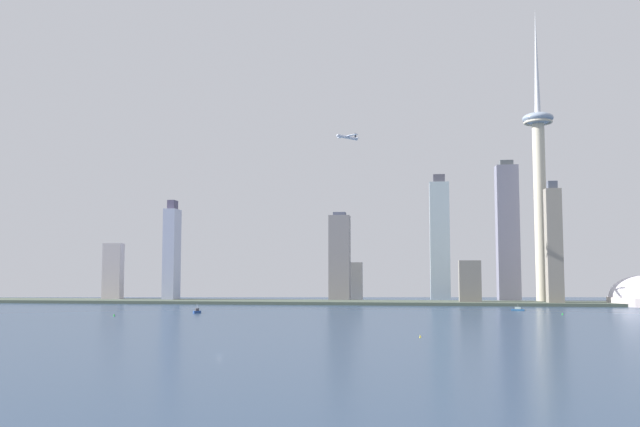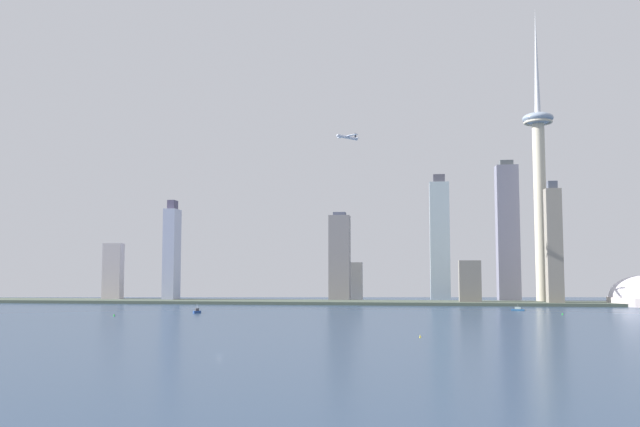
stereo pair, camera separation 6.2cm
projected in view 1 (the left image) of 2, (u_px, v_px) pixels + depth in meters
The scene contains 17 objects.
ground_plane at pixel (219, 355), 331.79m from camera, with size 6000.00×6000.00×0.00m, color navy.
waterfront_pier at pixel (327, 302), 813.00m from camera, with size 949.62×65.50×3.66m, color #4C584A.
observation_tower at pixel (539, 170), 818.39m from camera, with size 37.22×37.22×365.02m.
skyscraper_0 at pixel (172, 254), 864.99m from camera, with size 15.41×27.67×130.94m.
skyscraper_1 at pixel (440, 240), 891.93m from camera, with size 25.73×16.28×168.51m.
skyscraper_2 at pixel (113, 272), 869.54m from camera, with size 23.93×14.53×75.30m.
skyscraper_3 at pixel (470, 283), 789.17m from camera, with size 25.51×12.48×52.26m.
skyscraper_4 at pixel (340, 258), 854.09m from camera, with size 26.25×26.38×114.42m.
skyscraper_5 at pixel (554, 245), 776.13m from camera, with size 17.74×15.82×144.37m.
skyscraper_6 at pixel (354, 281), 899.44m from camera, with size 23.44×13.71×50.99m.
skyscraper_7 at pixel (508, 233), 838.59m from camera, with size 26.89×22.51×178.57m.
boat_1 at pixel (197, 311), 641.59m from camera, with size 6.72×7.92×8.78m.
boat_2 at pixel (518, 309), 683.67m from camera, with size 13.88×8.28×6.50m.
channel_buoy_0 at pixel (562, 314), 618.39m from camera, with size 1.47×1.47×2.05m, color green.
channel_buoy_1 at pixel (420, 336), 414.34m from camera, with size 1.12×1.12×1.64m, color yellow.
channel_buoy_2 at pixel (114, 315), 602.93m from camera, with size 1.61×1.61×2.35m, color green.
airplane at pixel (347, 137), 772.14m from camera, with size 26.10×28.00×8.41m.
Camera 1 is at (90.07, -327.96, 42.50)m, focal length 37.65 mm.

